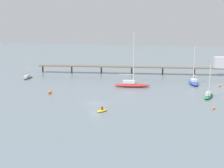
{
  "coord_description": "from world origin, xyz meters",
  "views": [
    {
      "loc": [
        19.16,
        -61.52,
        16.25
      ],
      "look_at": [
        0.0,
        14.72,
        1.5
      ],
      "focal_mm": 50.27,
      "sensor_mm": 36.0,
      "label": 1
    }
  ],
  "objects_px": {
    "sailboat_red": "(131,84)",
    "sailboat_green": "(209,95)",
    "sailboat_gray": "(28,77)",
    "mooring_buoy_inner": "(50,92)",
    "mooring_buoy_far": "(214,108)",
    "sailboat_blue": "(194,82)",
    "mooring_buoy_outer": "(220,86)",
    "dinghy_yellow": "(102,110)",
    "pier": "(169,65)"
  },
  "relations": [
    {
      "from": "sailboat_gray",
      "to": "mooring_buoy_inner",
      "type": "height_order",
      "value": "sailboat_gray"
    },
    {
      "from": "sailboat_blue",
      "to": "mooring_buoy_outer",
      "type": "height_order",
      "value": "sailboat_blue"
    },
    {
      "from": "sailboat_red",
      "to": "mooring_buoy_inner",
      "type": "xyz_separation_m",
      "value": [
        -17.45,
        -13.33,
        -0.39
      ]
    },
    {
      "from": "sailboat_red",
      "to": "mooring_buoy_far",
      "type": "distance_m",
      "value": 27.13
    },
    {
      "from": "sailboat_gray",
      "to": "mooring_buoy_outer",
      "type": "relative_size",
      "value": 13.59
    },
    {
      "from": "sailboat_gray",
      "to": "sailboat_red",
      "type": "height_order",
      "value": "sailboat_red"
    },
    {
      "from": "sailboat_red",
      "to": "dinghy_yellow",
      "type": "bearing_deg",
      "value": -92.15
    },
    {
      "from": "sailboat_green",
      "to": "sailboat_blue",
      "type": "bearing_deg",
      "value": 101.3
    },
    {
      "from": "sailboat_green",
      "to": "sailboat_blue",
      "type": "distance_m",
      "value": 16.65
    },
    {
      "from": "sailboat_green",
      "to": "sailboat_red",
      "type": "distance_m",
      "value": 21.07
    },
    {
      "from": "sailboat_green",
      "to": "sailboat_blue",
      "type": "xyz_separation_m",
      "value": [
        -3.26,
        16.33,
        0.08
      ]
    },
    {
      "from": "sailboat_gray",
      "to": "mooring_buoy_outer",
      "type": "xyz_separation_m",
      "value": [
        56.75,
        0.52,
        -0.3
      ]
    },
    {
      "from": "dinghy_yellow",
      "to": "sailboat_green",
      "type": "bearing_deg",
      "value": 40.08
    },
    {
      "from": "sailboat_green",
      "to": "mooring_buoy_inner",
      "type": "relative_size",
      "value": 8.77
    },
    {
      "from": "mooring_buoy_far",
      "to": "sailboat_gray",
      "type": "bearing_deg",
      "value": 155.98
    },
    {
      "from": "pier",
      "to": "dinghy_yellow",
      "type": "relative_size",
      "value": 24.45
    },
    {
      "from": "sailboat_blue",
      "to": "mooring_buoy_outer",
      "type": "bearing_deg",
      "value": -17.97
    },
    {
      "from": "sailboat_red",
      "to": "sailboat_blue",
      "type": "bearing_deg",
      "value": 26.86
    },
    {
      "from": "mooring_buoy_far",
      "to": "sailboat_blue",
      "type": "bearing_deg",
      "value": 97.94
    },
    {
      "from": "sailboat_green",
      "to": "mooring_buoy_far",
      "type": "relative_size",
      "value": 14.61
    },
    {
      "from": "sailboat_red",
      "to": "mooring_buoy_inner",
      "type": "height_order",
      "value": "sailboat_red"
    },
    {
      "from": "pier",
      "to": "sailboat_gray",
      "type": "bearing_deg",
      "value": -156.08
    },
    {
      "from": "sailboat_red",
      "to": "sailboat_green",
      "type": "bearing_deg",
      "value": -22.72
    },
    {
      "from": "sailboat_green",
      "to": "mooring_buoy_outer",
      "type": "height_order",
      "value": "sailboat_green"
    },
    {
      "from": "sailboat_gray",
      "to": "sailboat_blue",
      "type": "distance_m",
      "value": 49.93
    },
    {
      "from": "mooring_buoy_far",
      "to": "mooring_buoy_outer",
      "type": "xyz_separation_m",
      "value": [
        3.18,
        24.39,
        0.05
      ]
    },
    {
      "from": "pier",
      "to": "sailboat_green",
      "type": "bearing_deg",
      "value": -70.84
    },
    {
      "from": "sailboat_gray",
      "to": "sailboat_green",
      "type": "bearing_deg",
      "value": -14.34
    },
    {
      "from": "sailboat_green",
      "to": "mooring_buoy_outer",
      "type": "relative_size",
      "value": 12.33
    },
    {
      "from": "sailboat_green",
      "to": "mooring_buoy_inner",
      "type": "distance_m",
      "value": 37.25
    },
    {
      "from": "dinghy_yellow",
      "to": "sailboat_blue",
      "type": "bearing_deg",
      "value": 62.91
    },
    {
      "from": "sailboat_gray",
      "to": "dinghy_yellow",
      "type": "bearing_deg",
      "value": -43.2
    },
    {
      "from": "sailboat_gray",
      "to": "sailboat_blue",
      "type": "bearing_deg",
      "value": 3.16
    },
    {
      "from": "sailboat_gray",
      "to": "mooring_buoy_outer",
      "type": "height_order",
      "value": "sailboat_gray"
    },
    {
      "from": "sailboat_gray",
      "to": "sailboat_red",
      "type": "bearing_deg",
      "value": -9.18
    },
    {
      "from": "sailboat_gray",
      "to": "mooring_buoy_inner",
      "type": "bearing_deg",
      "value": -49.14
    },
    {
      "from": "sailboat_red",
      "to": "mooring_buoy_inner",
      "type": "bearing_deg",
      "value": -142.63
    },
    {
      "from": "mooring_buoy_far",
      "to": "mooring_buoy_outer",
      "type": "height_order",
      "value": "mooring_buoy_outer"
    },
    {
      "from": "pier",
      "to": "sailboat_blue",
      "type": "height_order",
      "value": "sailboat_blue"
    },
    {
      "from": "sailboat_green",
      "to": "sailboat_gray",
      "type": "distance_m",
      "value": 54.82
    },
    {
      "from": "mooring_buoy_inner",
      "to": "mooring_buoy_outer",
      "type": "xyz_separation_m",
      "value": [
        40.52,
        19.28,
        -0.13
      ]
    },
    {
      "from": "sailboat_red",
      "to": "sailboat_blue",
      "type": "relative_size",
      "value": 1.35
    },
    {
      "from": "mooring_buoy_outer",
      "to": "mooring_buoy_far",
      "type": "bearing_deg",
      "value": -97.42
    },
    {
      "from": "sailboat_red",
      "to": "mooring_buoy_far",
      "type": "bearing_deg",
      "value": -42.83
    },
    {
      "from": "sailboat_red",
      "to": "mooring_buoy_outer",
      "type": "height_order",
      "value": "sailboat_red"
    },
    {
      "from": "sailboat_red",
      "to": "dinghy_yellow",
      "type": "xyz_separation_m",
      "value": [
        -0.95,
        -25.3,
        -0.62
      ]
    },
    {
      "from": "sailboat_gray",
      "to": "dinghy_yellow",
      "type": "height_order",
      "value": "sailboat_gray"
    },
    {
      "from": "sailboat_gray",
      "to": "mooring_buoy_far",
      "type": "distance_m",
      "value": 58.65
    },
    {
      "from": "pier",
      "to": "sailboat_gray",
      "type": "height_order",
      "value": "sailboat_gray"
    },
    {
      "from": "pier",
      "to": "mooring_buoy_inner",
      "type": "xyz_separation_m",
      "value": [
        -25.7,
        -37.37,
        -2.75
      ]
    }
  ]
}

